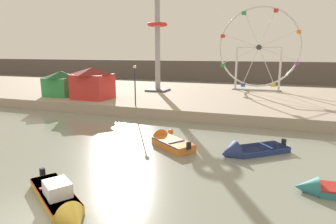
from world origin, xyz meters
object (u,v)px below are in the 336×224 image
object	(u,v)px
mooring_buoy_orange	(171,132)
ferris_wheel_white_frame	(259,49)
carnival_booth_red_striped	(93,83)
promenade_lamp_near	(135,79)
carnival_booth_green_kiosk	(61,83)
motorboat_orange_hull	(167,141)
motorboat_mustard_yellow	(61,201)
motorboat_navy_blue	(246,151)
drop_tower_steel_tower	(158,45)

from	to	relation	value
mooring_buoy_orange	ferris_wheel_white_frame	bearing A→B (deg)	76.32
ferris_wheel_white_frame	carnival_booth_red_striped	bearing A→B (deg)	-141.40
carnival_booth_red_striped	mooring_buoy_orange	size ratio (longest dim) A/B	10.18
promenade_lamp_near	carnival_booth_green_kiosk	bearing A→B (deg)	166.00
motorboat_orange_hull	carnival_booth_red_striped	size ratio (longest dim) A/B	0.91
carnival_booth_green_kiosk	carnival_booth_red_striped	distance (m)	4.92
motorboat_mustard_yellow	mooring_buoy_orange	bearing A→B (deg)	120.31
carnival_booth_green_kiosk	motorboat_mustard_yellow	bearing A→B (deg)	-51.59
ferris_wheel_white_frame	carnival_booth_green_kiosk	distance (m)	26.35
promenade_lamp_near	ferris_wheel_white_frame	bearing A→B (deg)	55.78
mooring_buoy_orange	carnival_booth_green_kiosk	bearing A→B (deg)	153.67
ferris_wheel_white_frame	motorboat_navy_blue	bearing A→B (deg)	-88.68
drop_tower_steel_tower	ferris_wheel_white_frame	bearing A→B (deg)	21.97
carnival_booth_green_kiosk	motorboat_navy_blue	bearing A→B (deg)	-26.12
drop_tower_steel_tower	promenade_lamp_near	size ratio (longest dim) A/B	3.15
ferris_wheel_white_frame	promenade_lamp_near	xyz separation A→B (m)	(-11.00, -16.18, -3.08)
carnival_booth_red_striped	motorboat_orange_hull	bearing A→B (deg)	-37.76
motorboat_mustard_yellow	mooring_buoy_orange	size ratio (longest dim) A/B	11.00
drop_tower_steel_tower	motorboat_mustard_yellow	bearing A→B (deg)	-76.54
motorboat_navy_blue	carnival_booth_red_striped	xyz separation A→B (m)	(-18.03, 10.38, 2.67)
motorboat_navy_blue	promenade_lamp_near	xyz separation A→B (m)	(-11.56, 8.14, 3.43)
mooring_buoy_orange	motorboat_navy_blue	bearing A→B (deg)	-23.40
motorboat_mustard_yellow	promenade_lamp_near	distance (m)	18.27
motorboat_navy_blue	carnival_booth_green_kiosk	size ratio (longest dim) A/B	1.22
motorboat_mustard_yellow	motorboat_navy_blue	distance (m)	11.30
carnival_booth_green_kiosk	mooring_buoy_orange	distance (m)	19.16
carnival_booth_red_striped	ferris_wheel_white_frame	bearing A→B (deg)	39.92
promenade_lamp_near	mooring_buoy_orange	world-z (taller)	promenade_lamp_near
motorboat_mustard_yellow	carnival_booth_red_striped	world-z (taller)	carnival_booth_red_striped
motorboat_orange_hull	drop_tower_steel_tower	xyz separation A→B (m)	(-8.15, 19.11, 6.90)
motorboat_orange_hull	carnival_booth_red_striped	xyz separation A→B (m)	(-12.75, 10.35, 2.59)
promenade_lamp_near	mooring_buoy_orange	distance (m)	8.69
ferris_wheel_white_frame	motorboat_orange_hull	bearing A→B (deg)	-100.99
ferris_wheel_white_frame	carnival_booth_green_kiosk	size ratio (longest dim) A/B	3.06
carnival_booth_green_kiosk	promenade_lamp_near	world-z (taller)	promenade_lamp_near
motorboat_mustard_yellow	ferris_wheel_white_frame	bearing A→B (deg)	113.89
motorboat_orange_hull	ferris_wheel_white_frame	world-z (taller)	ferris_wheel_white_frame
motorboat_navy_blue	carnival_booth_green_kiosk	distance (m)	25.51
ferris_wheel_white_frame	carnival_booth_red_striped	size ratio (longest dim) A/B	2.53
motorboat_mustard_yellow	ferris_wheel_white_frame	world-z (taller)	ferris_wheel_white_frame
motorboat_orange_hull	motorboat_navy_blue	size ratio (longest dim) A/B	0.91
mooring_buoy_orange	drop_tower_steel_tower	bearing A→B (deg)	114.51
ferris_wheel_white_frame	promenade_lamp_near	bearing A→B (deg)	-124.22
carnival_booth_green_kiosk	ferris_wheel_white_frame	bearing A→B (deg)	30.33
motorboat_navy_blue	drop_tower_steel_tower	bearing A→B (deg)	-93.69
motorboat_orange_hull	promenade_lamp_near	size ratio (longest dim) A/B	1.02
motorboat_orange_hull	mooring_buoy_orange	bearing A→B (deg)	-40.30
motorboat_mustard_yellow	carnival_booth_green_kiosk	distance (m)	25.95
motorboat_mustard_yellow	drop_tower_steel_tower	xyz separation A→B (m)	(-6.77, 28.26, 6.89)
drop_tower_steel_tower	carnival_booth_green_kiosk	xyz separation A→B (m)	(-9.48, -8.16, -4.59)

